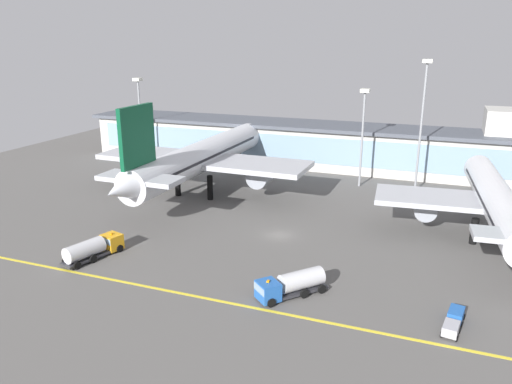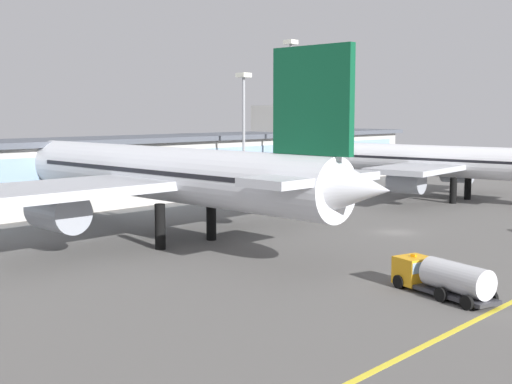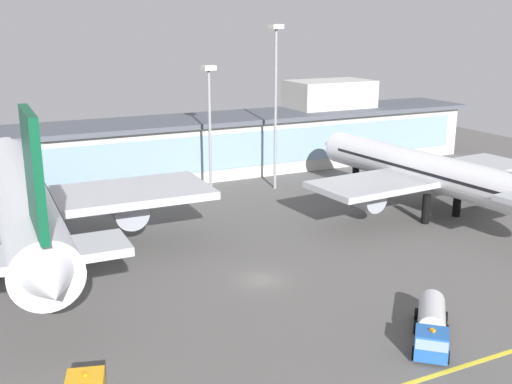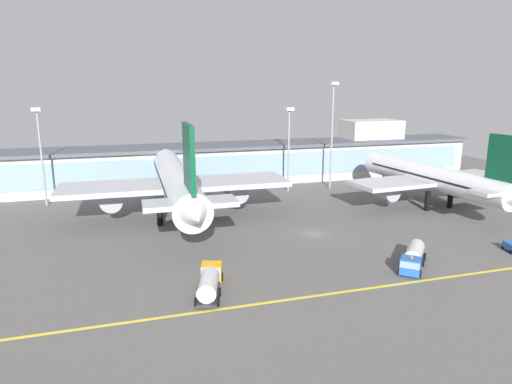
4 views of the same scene
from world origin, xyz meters
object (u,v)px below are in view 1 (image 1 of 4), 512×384
object	(u,v)px
airliner_near_right	(497,201)
baggage_tug_near	(95,247)
fuel_tanker_truck	(290,284)
service_truck_far	(454,321)
airliner_near_left	(201,157)
apron_light_mast_east	(423,109)
apron_light_mast_centre	(363,122)
apron_light_mast_west	(140,107)

from	to	relation	value
airliner_near_right	baggage_tug_near	bearing A→B (deg)	112.69
airliner_near_right	fuel_tanker_truck	size ratio (longest dim) A/B	5.78
service_truck_far	airliner_near_left	bearing A→B (deg)	63.48
airliner_near_left	apron_light_mast_east	xyz separation A→B (m)	(40.04, 16.04, 9.52)
baggage_tug_near	service_truck_far	xyz separation A→B (m)	(47.22, -1.00, -0.72)
airliner_near_left	apron_light_mast_centre	size ratio (longest dim) A/B	2.85
airliner_near_right	airliner_near_left	bearing A→B (deg)	79.06
apron_light_mast_centre	airliner_near_left	bearing A→B (deg)	-150.91
service_truck_far	apron_light_mast_west	size ratio (longest dim) A/B	0.28
baggage_tug_near	apron_light_mast_east	bearing A→B (deg)	-23.30
fuel_tanker_truck	apron_light_mast_west	world-z (taller)	apron_light_mast_west
apron_light_mast_centre	fuel_tanker_truck	bearing A→B (deg)	-90.00
fuel_tanker_truck	apron_light_mast_east	xyz separation A→B (m)	(11.23, 49.88, 15.27)
airliner_near_right	apron_light_mast_west	xyz separation A→B (m)	(-78.56, 23.84, 7.70)
baggage_tug_near	service_truck_far	distance (m)	47.24
airliner_near_left	baggage_tug_near	distance (m)	33.65
fuel_tanker_truck	apron_light_mast_centre	xyz separation A→B (m)	(0.00, 49.86, 12.02)
airliner_near_left	apron_light_mast_east	size ratio (longest dim) A/B	2.21
apron_light_mast_west	apron_light_mast_centre	world-z (taller)	apron_light_mast_west
fuel_tanker_truck	airliner_near_right	bearing A→B (deg)	-178.69
apron_light_mast_west	apron_light_mast_east	xyz separation A→B (m)	(65.84, -2.10, 2.93)
airliner_near_right	baggage_tug_near	size ratio (longest dim) A/B	5.16
apron_light_mast_west	apron_light_mast_centre	distance (m)	54.65
airliner_near_left	apron_light_mast_east	world-z (taller)	apron_light_mast_east
fuel_tanker_truck	apron_light_mast_centre	world-z (taller)	apron_light_mast_centre
service_truck_far	apron_light_mast_centre	world-z (taller)	apron_light_mast_centre
fuel_tanker_truck	apron_light_mast_west	distance (m)	76.40
airliner_near_left	fuel_tanker_truck	bearing A→B (deg)	-138.61
fuel_tanker_truck	apron_light_mast_centre	bearing A→B (deg)	-138.29
airliner_near_left	apron_light_mast_west	size ratio (longest dim) A/B	2.77
apron_light_mast_west	apron_light_mast_centre	xyz separation A→B (m)	(54.61, -2.12, -0.33)
apron_light_mast_east	airliner_near_right	bearing A→B (deg)	-59.65
airliner_near_right	service_truck_far	size ratio (longest dim) A/B	8.37
service_truck_far	apron_light_mast_centre	xyz separation A→B (m)	(-18.35, 50.18, 12.73)
airliner_near_left	baggage_tug_near	world-z (taller)	airliner_near_left
airliner_near_right	apron_light_mast_west	bearing A→B (deg)	68.34
airliner_near_left	airliner_near_right	xyz separation A→B (m)	(52.76, -5.69, -1.11)
airliner_near_left	apron_light_mast_centre	distance (m)	33.55
fuel_tanker_truck	service_truck_far	bearing A→B (deg)	130.73
airliner_near_right	service_truck_far	world-z (taller)	airliner_near_right
airliner_near_left	fuel_tanker_truck	size ratio (longest dim) A/B	6.88
airliner_near_left	apron_light_mast_centre	world-z (taller)	apron_light_mast_centre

